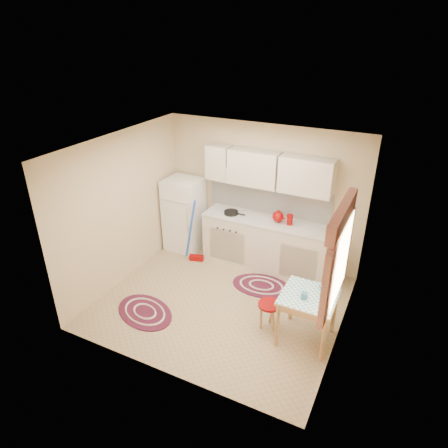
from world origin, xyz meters
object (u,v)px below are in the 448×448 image
(base_cabinets, at_px, (266,244))
(stool, at_px, (269,315))
(table, at_px, (306,317))
(fridge, at_px, (184,215))

(base_cabinets, distance_m, stool, 1.68)
(base_cabinets, bearing_deg, table, -52.38)
(base_cabinets, distance_m, table, 1.92)
(table, bearing_deg, base_cabinets, 127.62)
(fridge, height_order, base_cabinets, fridge)
(fridge, xyz_separation_m, stool, (2.29, -1.48, -0.49))
(base_cabinets, xyz_separation_m, stool, (0.64, -1.53, -0.23))
(base_cabinets, bearing_deg, stool, -67.44)
(fridge, distance_m, stool, 2.77)
(stool, bearing_deg, base_cabinets, 112.56)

